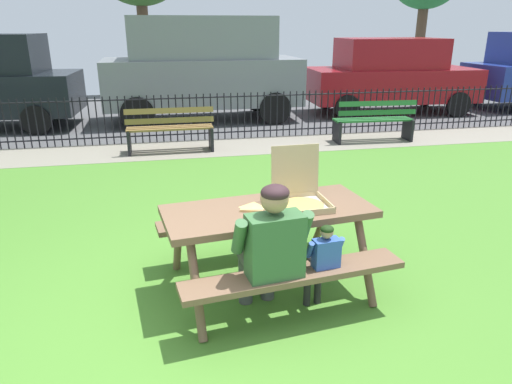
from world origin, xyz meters
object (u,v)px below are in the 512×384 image
at_px(pizza_box_open, 300,194).
at_px(pizza_slice_on_table, 252,208).
at_px(adult_at_table, 270,247).
at_px(picnic_table_foreground, 268,226).
at_px(parked_car_center, 202,67).
at_px(parked_car_right, 391,75).
at_px(park_bench_center, 170,130).
at_px(child_at_table, 322,259).
at_px(park_bench_right, 374,121).

bearing_deg(pizza_box_open, pizza_slice_on_table, -177.64).
bearing_deg(pizza_box_open, adult_at_table, -125.86).
xyz_separation_m(pizza_slice_on_table, adult_at_table, (0.03, -0.54, -0.12)).
xyz_separation_m(picnic_table_foreground, pizza_slice_on_table, (-0.14, 0.02, 0.18)).
height_order(pizza_box_open, parked_car_center, parked_car_center).
xyz_separation_m(pizza_box_open, parked_car_right, (4.95, 8.11, 0.14)).
xyz_separation_m(picnic_table_foreground, park_bench_center, (-0.69, 5.09, -0.18)).
xyz_separation_m(picnic_table_foreground, parked_car_center, (0.25, 8.15, 0.71)).
bearing_deg(picnic_table_foreground, child_at_table, -56.92).
relative_size(parked_car_center, parked_car_right, 1.05).
bearing_deg(parked_car_center, pizza_box_open, -89.66).
height_order(pizza_slice_on_table, parked_car_right, parked_car_right).
xyz_separation_m(park_bench_center, parked_car_center, (0.93, 3.05, 0.89)).
distance_m(park_bench_right, parked_car_right, 3.62).
bearing_deg(park_bench_right, pizza_slice_on_table, -124.85).
relative_size(picnic_table_foreground, parked_car_center, 0.42).
bearing_deg(park_bench_center, child_at_table, -79.76).
distance_m(pizza_box_open, park_bench_right, 5.95).
bearing_deg(parked_car_center, pizza_slice_on_table, -92.71).
relative_size(picnic_table_foreground, park_bench_center, 1.23).
height_order(child_at_table, park_bench_right, park_bench_right).
distance_m(child_at_table, parked_car_center, 8.68).
bearing_deg(adult_at_table, pizza_slice_on_table, 93.38).
height_order(park_bench_right, parked_car_center, parked_car_center).
height_order(child_at_table, park_bench_center, park_bench_center).
height_order(adult_at_table, park_bench_right, adult_at_table).
bearing_deg(parked_car_right, parked_car_center, -179.98).
height_order(picnic_table_foreground, child_at_table, child_at_table).
bearing_deg(parked_car_center, park_bench_center, -106.97).
height_order(pizza_box_open, parked_car_right, parked_car_right).
xyz_separation_m(picnic_table_foreground, park_bench_right, (3.39, 5.09, -0.18)).
bearing_deg(park_bench_center, picnic_table_foreground, -82.33).
xyz_separation_m(pizza_slice_on_table, parked_car_center, (0.39, 8.13, 0.53)).
relative_size(pizza_slice_on_table, parked_car_right, 0.06).
height_order(pizza_slice_on_table, park_bench_right, park_bench_right).
height_order(park_bench_center, park_bench_right, same).
relative_size(adult_at_table, child_at_table, 1.46).
distance_m(adult_at_table, child_at_table, 0.46).
bearing_deg(parked_car_center, parked_car_right, 0.02).
xyz_separation_m(picnic_table_foreground, pizza_box_open, (0.29, 0.04, 0.27)).
height_order(park_bench_center, parked_car_center, parked_car_center).
distance_m(child_at_table, park_bench_center, 5.68).
distance_m(child_at_table, parked_car_right, 9.96).
height_order(adult_at_table, child_at_table, adult_at_table).
xyz_separation_m(pizza_slice_on_table, parked_car_right, (5.38, 8.13, 0.23)).
bearing_deg(park_bench_right, adult_at_table, -121.96).
distance_m(park_bench_right, parked_car_center, 4.47).
distance_m(pizza_box_open, park_bench_center, 5.17).
distance_m(adult_at_table, parked_car_right, 10.19).
distance_m(adult_at_table, parked_car_center, 8.70).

